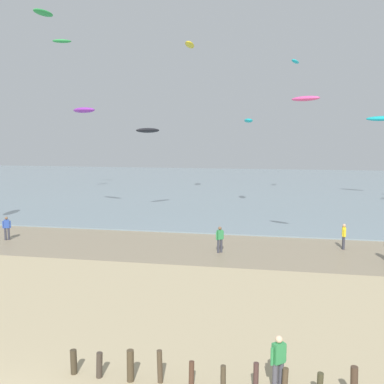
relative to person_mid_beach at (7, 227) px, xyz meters
name	(u,v)px	position (x,y,z in m)	size (l,w,h in m)	color
wet_sand_strip	(162,246)	(11.43, 0.41, -0.91)	(120.00, 8.56, 0.01)	gray
sea	(228,185)	(11.43, 39.69, -0.87)	(160.00, 70.00, 0.10)	gray
groyne_near	(295,383)	(19.78, -16.23, -0.47)	(14.26, 0.38, 1.07)	#3D3424
person_mid_beach	(7,227)	(0.00, 0.00, 0.00)	(0.51, 0.37, 1.71)	#383842
person_right_flank	(278,361)	(19.31, -16.00, 0.00)	(0.46, 0.40, 1.71)	#4C4C56
person_far_down_beach	(220,239)	(15.56, -0.60, 0.00)	(0.46, 0.40, 1.71)	#383842
person_trailing_behind	(344,236)	(23.49, 1.86, 0.00)	(0.23, 0.57, 1.71)	#383842
kite_aloft_0	(43,13)	(-5.08, 15.67, 19.18)	(2.72, 0.87, 0.44)	green
kite_aloft_3	(190,45)	(9.27, 20.91, 16.46)	(3.07, 0.98, 0.49)	yellow
kite_aloft_4	(62,41)	(-6.89, 23.14, 17.93)	(2.25, 0.72, 0.36)	green
kite_aloft_5	(295,61)	(20.66, 24.15, 14.85)	(2.24, 0.72, 0.36)	#19B2B7
kite_aloft_6	(381,118)	(30.48, 26.38, 8.57)	(3.46, 1.11, 0.55)	#19B2B7
kite_aloft_10	(306,99)	(20.65, -0.21, 8.79)	(1.92, 0.61, 0.31)	#E54C99
kite_aloft_11	(248,121)	(16.10, 16.23, 8.07)	(2.49, 0.80, 0.40)	#19B2B7
kite_aloft_12	(148,130)	(6.97, 12.34, 7.09)	(2.72, 0.87, 0.43)	black
kite_aloft_13	(84,110)	(0.84, 11.81, 9.00)	(2.96, 0.95, 0.47)	purple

